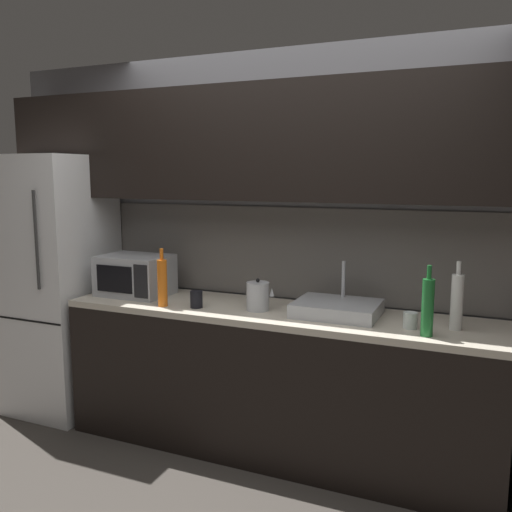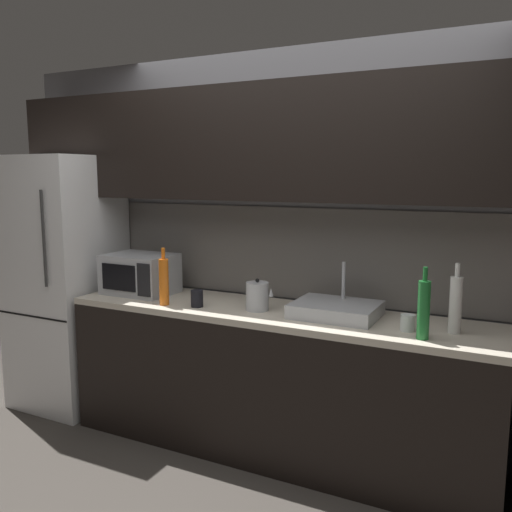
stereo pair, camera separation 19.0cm
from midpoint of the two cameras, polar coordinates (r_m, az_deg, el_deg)
name	(u,v)px [view 1 (the left image)]	position (r m, az deg, el deg)	size (l,w,h in m)	color
back_wall	(292,200)	(3.46, 2.24, 5.91)	(4.38, 0.44, 2.50)	slate
counter_run	(274,381)	(3.42, 0.28, -13.04)	(2.64, 0.60, 0.90)	black
refrigerator	(57,284)	(4.23, -21.48, -2.77)	(0.68, 0.69, 1.84)	white
microwave	(135,275)	(3.78, -14.02, -1.97)	(0.46, 0.35, 0.27)	#A8AAAF
sink_basin	(337,308)	(3.17, 6.84, -5.50)	(0.48, 0.38, 0.30)	#ADAFB5
kettle	(258,296)	(3.26, -1.47, -4.26)	(0.17, 0.14, 0.19)	#B7BABF
wine_bottle_white	(457,301)	(3.00, 18.71, -4.54)	(0.06, 0.06, 0.37)	silver
wine_bottle_green	(428,307)	(2.84, 15.81, -5.16)	(0.06, 0.06, 0.36)	#1E6B2D
wine_bottle_orange	(162,282)	(3.41, -11.42, -2.73)	(0.06, 0.06, 0.36)	orange
mug_clear	(410,320)	(2.98, 14.19, -6.60)	(0.08, 0.08, 0.09)	silver
mug_dark	(196,299)	(3.36, -7.92, -4.55)	(0.08, 0.08, 0.10)	black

